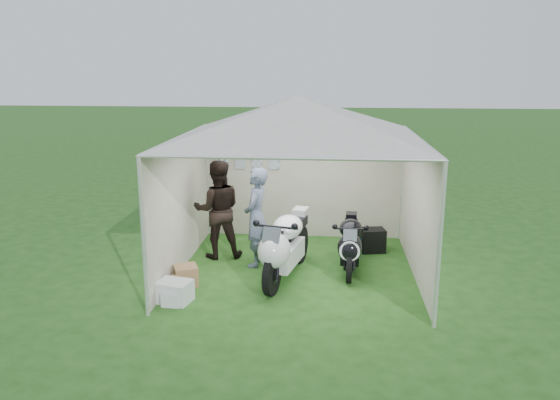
% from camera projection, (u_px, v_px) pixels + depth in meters
% --- Properties ---
extents(ground, '(80.00, 80.00, 0.00)m').
position_uv_depth(ground, '(297.00, 270.00, 9.54)').
color(ground, '#1E4915').
rests_on(ground, ground).
extents(canopy_tent, '(5.66, 5.66, 3.00)m').
position_uv_depth(canopy_tent, '(298.00, 122.00, 8.96)').
color(canopy_tent, silver).
rests_on(canopy_tent, ground).
extents(motorcycle_white, '(0.79, 2.19, 1.09)m').
position_uv_depth(motorcycle_white, '(285.00, 245.00, 8.96)').
color(motorcycle_white, black).
rests_on(motorcycle_white, ground).
extents(motorcycle_black, '(0.46, 1.84, 0.91)m').
position_uv_depth(motorcycle_black, '(350.00, 243.00, 9.40)').
color(motorcycle_black, black).
rests_on(motorcycle_black, ground).
extents(paddock_stand, '(0.40, 0.26, 0.29)m').
position_uv_depth(paddock_stand, '(350.00, 247.00, 10.29)').
color(paddock_stand, blue).
rests_on(paddock_stand, ground).
extents(person_dark_jacket, '(1.02, 0.87, 1.82)m').
position_uv_depth(person_dark_jacket, '(218.00, 209.00, 10.00)').
color(person_dark_jacket, black).
rests_on(person_dark_jacket, ground).
extents(person_blue_jacket, '(0.52, 0.70, 1.76)m').
position_uv_depth(person_blue_jacket, '(256.00, 217.00, 9.58)').
color(person_blue_jacket, slate).
rests_on(person_blue_jacket, ground).
extents(equipment_box, '(0.51, 0.43, 0.45)m').
position_uv_depth(equipment_box, '(373.00, 240.00, 10.45)').
color(equipment_box, black).
rests_on(equipment_box, ground).
extents(crate_0, '(0.56, 0.48, 0.32)m').
position_uv_depth(crate_0, '(175.00, 292.00, 8.21)').
color(crate_0, silver).
rests_on(crate_0, ground).
extents(crate_1, '(0.47, 0.47, 0.32)m').
position_uv_depth(crate_1, '(186.00, 275.00, 8.85)').
color(crate_1, olive).
rests_on(crate_1, ground).
extents(crate_2, '(0.30, 0.25, 0.21)m').
position_uv_depth(crate_2, '(172.00, 299.00, 8.10)').
color(crate_2, silver).
rests_on(crate_2, ground).
extents(crate_3, '(0.46, 0.38, 0.27)m').
position_uv_depth(crate_3, '(179.00, 287.00, 8.43)').
color(crate_3, brown).
rests_on(crate_3, ground).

